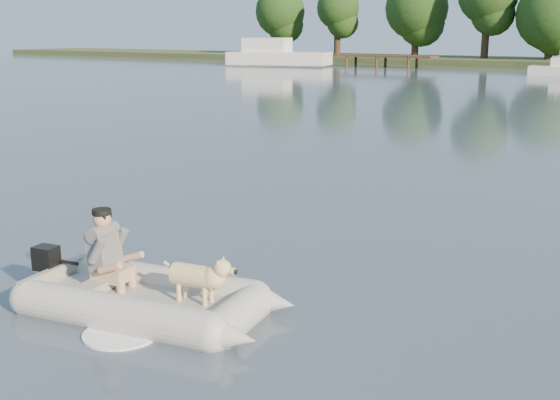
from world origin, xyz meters
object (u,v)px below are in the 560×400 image
Objects in this scene: dock at (342,60)px; dog at (195,280)px; man at (105,247)px; dinghy at (148,269)px; cabin_cruiser at (279,52)px.

dock reaches higher than dog.
man is at bearing -63.91° from dock.
man is (25.69, -52.45, 0.17)m from dock.
dinghy is at bearing -63.33° from dock.
man reaches higher than dinghy.
dinghy is 0.44× the size of cabin_cruiser.
man is 0.10× the size of cabin_cruiser.
dock is 1.87× the size of cabin_cruiser.
cabin_cruiser is (-30.56, 48.37, 0.74)m from dinghy.
dinghy is at bearing -175.43° from dog.
cabin_cruiser is (-31.12, 48.22, 0.80)m from dog.
man is (-0.62, -0.06, 0.17)m from dinghy.
dinghy is 5.11× the size of dog.
dinghy is 57.22m from cabin_cruiser.
dock is 58.40m from man.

